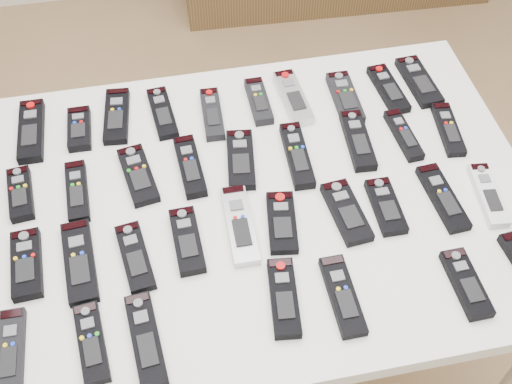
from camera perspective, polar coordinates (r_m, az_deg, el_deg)
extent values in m
plane|color=#94724B|center=(2.12, 2.69, -12.71)|extent=(4.00, 4.00, 0.00)
cube|color=white|center=(1.44, 0.00, -0.99)|extent=(1.25, 0.88, 0.04)
cylinder|color=beige|center=(1.77, 21.64, -15.52)|extent=(0.04, 0.04, 0.74)
cylinder|color=beige|center=(2.01, -18.20, -1.80)|extent=(0.04, 0.04, 0.74)
cylinder|color=beige|center=(2.11, 13.18, 2.97)|extent=(0.04, 0.04, 0.74)
cube|color=black|center=(1.64, -19.35, 5.15)|extent=(0.06, 0.20, 0.02)
cube|color=black|center=(1.61, -15.43, 5.43)|extent=(0.06, 0.13, 0.02)
cube|color=black|center=(1.62, -12.28, 6.62)|extent=(0.07, 0.18, 0.02)
cube|color=black|center=(1.61, -8.31, 6.96)|extent=(0.06, 0.17, 0.02)
cube|color=black|center=(1.59, -3.91, 6.93)|extent=(0.05, 0.17, 0.02)
cube|color=black|center=(1.62, 0.24, 8.07)|extent=(0.05, 0.15, 0.02)
cube|color=#B7B7BC|center=(1.63, 3.32, 8.38)|extent=(0.07, 0.19, 0.02)
cube|color=black|center=(1.64, 7.92, 8.30)|extent=(0.06, 0.18, 0.02)
cube|color=black|center=(1.69, 11.67, 8.95)|extent=(0.06, 0.17, 0.02)
cube|color=black|center=(1.73, 14.28, 9.51)|extent=(0.07, 0.18, 0.02)
cube|color=black|center=(1.51, -20.20, -0.17)|extent=(0.06, 0.15, 0.02)
cube|color=black|center=(1.48, -15.61, 0.06)|extent=(0.05, 0.17, 0.02)
cube|color=black|center=(1.48, -10.43, 1.49)|extent=(0.09, 0.18, 0.02)
cube|color=black|center=(1.48, -5.89, 2.28)|extent=(0.06, 0.18, 0.02)
cube|color=black|center=(1.49, -1.37, 2.90)|extent=(0.08, 0.18, 0.02)
cube|color=black|center=(1.50, 3.67, 3.28)|extent=(0.06, 0.19, 0.02)
cube|color=black|center=(1.54, 9.04, 4.55)|extent=(0.06, 0.18, 0.02)
cube|color=black|center=(1.58, 12.98, 4.96)|extent=(0.05, 0.16, 0.02)
cube|color=black|center=(1.62, 16.72, 5.36)|extent=(0.06, 0.17, 0.02)
cube|color=black|center=(1.39, -19.72, -6.06)|extent=(0.07, 0.16, 0.02)
cube|color=black|center=(1.37, -15.41, -5.99)|extent=(0.07, 0.20, 0.02)
cube|color=black|center=(1.35, -10.69, -5.71)|extent=(0.07, 0.17, 0.02)
cube|color=black|center=(1.35, -6.14, -4.32)|extent=(0.06, 0.16, 0.02)
cube|color=#B7B7BC|center=(1.37, -1.45, -2.92)|extent=(0.06, 0.20, 0.02)
cube|color=black|center=(1.38, 2.32, -2.72)|extent=(0.08, 0.16, 0.02)
cube|color=black|center=(1.40, 8.04, -1.78)|extent=(0.08, 0.17, 0.02)
cube|color=black|center=(1.43, 11.47, -1.26)|extent=(0.06, 0.15, 0.02)
cube|color=black|center=(1.47, 16.27, -0.48)|extent=(0.06, 0.19, 0.02)
cube|color=silver|center=(1.51, 19.94, -0.24)|extent=(0.06, 0.18, 0.02)
cube|color=black|center=(1.30, -20.95, -13.15)|extent=(0.05, 0.17, 0.02)
cube|color=black|center=(1.27, -14.41, -12.88)|extent=(0.06, 0.17, 0.02)
cube|color=black|center=(1.25, -9.77, -12.80)|extent=(0.07, 0.20, 0.02)
cube|color=black|center=(1.27, 2.49, -9.36)|extent=(0.07, 0.18, 0.02)
cube|color=black|center=(1.29, 7.70, -9.12)|extent=(0.05, 0.18, 0.02)
cube|color=black|center=(1.36, 18.19, -7.74)|extent=(0.05, 0.16, 0.02)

